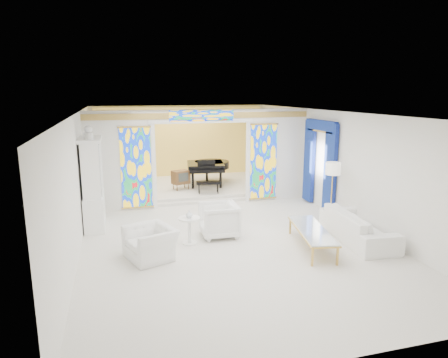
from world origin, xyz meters
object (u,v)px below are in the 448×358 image
object	(u,v)px
sofa	(358,226)
coffee_table	(312,231)
tv_console	(181,177)
armchair_right	(219,220)
armchair_left	(151,243)
china_cabinet	(93,184)
grand_piano	(208,166)

from	to	relation	value
sofa	coffee_table	distance (m)	1.34
tv_console	armchair_right	bearing A→B (deg)	-105.82
armchair_right	tv_console	xyz separation A→B (m)	(-0.22, 4.41, 0.20)
armchair_right	sofa	xyz separation A→B (m)	(3.18, -1.13, -0.07)
armchair_right	armchair_left	bearing A→B (deg)	-60.48
china_cabinet	coffee_table	distance (m)	5.69
coffee_table	grand_piano	size ratio (longest dim) A/B	0.84
tv_console	grand_piano	bearing A→B (deg)	9.23
sofa	coffee_table	bearing A→B (deg)	103.11
armchair_right	tv_console	distance (m)	4.42
china_cabinet	sofa	distance (m)	6.79
china_cabinet	tv_console	bearing A→B (deg)	45.52
tv_console	china_cabinet	bearing A→B (deg)	-153.14
armchair_left	sofa	distance (m)	4.94
armchair_right	tv_console	bearing A→B (deg)	-174.73
sofa	grand_piano	bearing A→B (deg)	25.34
grand_piano	china_cabinet	bearing A→B (deg)	-129.99
sofa	grand_piano	xyz separation A→B (m)	(-2.26, 6.15, 0.50)
armchair_left	armchair_right	distance (m)	1.98
grand_piano	tv_console	distance (m)	1.31
armchair_right	sofa	world-z (taller)	armchair_right
china_cabinet	armchair_right	world-z (taller)	china_cabinet
sofa	coffee_table	world-z (taller)	sofa
china_cabinet	sofa	bearing A→B (deg)	-23.82
china_cabinet	tv_console	world-z (taller)	china_cabinet
china_cabinet	coffee_table	xyz separation A→B (m)	(4.84, -2.91, -0.75)
armchair_left	sofa	xyz separation A→B (m)	(4.94, -0.23, 0.01)
armchair_left	tv_console	distance (m)	5.53
coffee_table	tv_console	world-z (taller)	tv_console
grand_piano	tv_console	world-z (taller)	grand_piano
armchair_right	tv_console	size ratio (longest dim) A/B	1.37
coffee_table	tv_console	distance (m)	6.09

